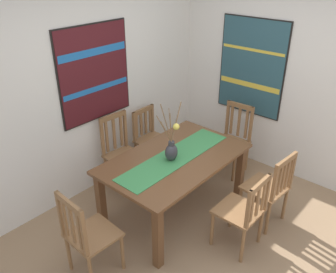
{
  "coord_description": "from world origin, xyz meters",
  "views": [
    {
      "loc": [
        -2.41,
        -1.47,
        2.75
      ],
      "look_at": [
        0.18,
        0.79,
        0.94
      ],
      "focal_mm": 37.75,
      "sensor_mm": 36.0,
      "label": 1
    }
  ],
  "objects_px": {
    "chair_3": "(88,235)",
    "dining_table": "(175,165)",
    "chair_5": "(270,187)",
    "chair_4": "(243,211)",
    "chair_0": "(233,139)",
    "chair_1": "(151,138)",
    "painting_on_side_wall": "(252,67)",
    "chair_2": "(121,152)",
    "painting_on_back_wall": "(94,73)",
    "centerpiece_vase": "(172,149)"
  },
  "relations": [
    {
      "from": "centerpiece_vase",
      "to": "chair_4",
      "type": "distance_m",
      "value": 0.97
    },
    {
      "from": "chair_3",
      "to": "dining_table",
      "type": "bearing_deg",
      "value": -0.23
    },
    {
      "from": "chair_0",
      "to": "chair_2",
      "type": "xyz_separation_m",
      "value": [
        -1.24,
        0.88,
        0.0
      ]
    },
    {
      "from": "chair_0",
      "to": "chair_1",
      "type": "height_order",
      "value": "chair_0"
    },
    {
      "from": "chair_4",
      "to": "chair_5",
      "type": "distance_m",
      "value": 0.53
    },
    {
      "from": "dining_table",
      "to": "chair_3",
      "type": "xyz_separation_m",
      "value": [
        -1.22,
        0.0,
        -0.16
      ]
    },
    {
      "from": "chair_2",
      "to": "chair_1",
      "type": "bearing_deg",
      "value": 0.29
    },
    {
      "from": "chair_2",
      "to": "painting_on_side_wall",
      "type": "xyz_separation_m",
      "value": [
        1.67,
        -0.82,
        0.89
      ]
    },
    {
      "from": "chair_2",
      "to": "chair_4",
      "type": "bearing_deg",
      "value": -88.84
    },
    {
      "from": "chair_0",
      "to": "chair_4",
      "type": "bearing_deg",
      "value": -143.98
    },
    {
      "from": "dining_table",
      "to": "painting_on_side_wall",
      "type": "distance_m",
      "value": 1.81
    },
    {
      "from": "chair_0",
      "to": "chair_5",
      "type": "bearing_deg",
      "value": -126.88
    },
    {
      "from": "chair_1",
      "to": "painting_on_back_wall",
      "type": "relative_size",
      "value": 0.77
    },
    {
      "from": "chair_0",
      "to": "painting_on_back_wall",
      "type": "distance_m",
      "value": 2.03
    },
    {
      "from": "chair_5",
      "to": "painting_on_side_wall",
      "type": "distance_m",
      "value": 1.72
    },
    {
      "from": "chair_4",
      "to": "painting_on_side_wall",
      "type": "relative_size",
      "value": 0.68
    },
    {
      "from": "chair_2",
      "to": "dining_table",
      "type": "bearing_deg",
      "value": -88.7
    },
    {
      "from": "chair_0",
      "to": "chair_5",
      "type": "height_order",
      "value": "chair_0"
    },
    {
      "from": "centerpiece_vase",
      "to": "chair_0",
      "type": "bearing_deg",
      "value": 0.24
    },
    {
      "from": "dining_table",
      "to": "painting_on_side_wall",
      "type": "height_order",
      "value": "painting_on_side_wall"
    },
    {
      "from": "chair_3",
      "to": "chair_4",
      "type": "relative_size",
      "value": 1.07
    },
    {
      "from": "chair_1",
      "to": "chair_4",
      "type": "bearing_deg",
      "value": -106.23
    },
    {
      "from": "chair_1",
      "to": "chair_2",
      "type": "xyz_separation_m",
      "value": [
        -0.55,
        -0.0,
        0.02
      ]
    },
    {
      "from": "painting_on_side_wall",
      "to": "chair_5",
      "type": "bearing_deg",
      "value": -139.01
    },
    {
      "from": "chair_3",
      "to": "chair_0",
      "type": "bearing_deg",
      "value": -0.25
    },
    {
      "from": "dining_table",
      "to": "painting_on_side_wall",
      "type": "xyz_separation_m",
      "value": [
        1.65,
        0.06,
        0.74
      ]
    },
    {
      "from": "chair_1",
      "to": "chair_5",
      "type": "height_order",
      "value": "chair_5"
    },
    {
      "from": "centerpiece_vase",
      "to": "chair_3",
      "type": "relative_size",
      "value": 0.75
    },
    {
      "from": "chair_1",
      "to": "painting_on_back_wall",
      "type": "height_order",
      "value": "painting_on_back_wall"
    },
    {
      "from": "dining_table",
      "to": "chair_1",
      "type": "height_order",
      "value": "chair_1"
    },
    {
      "from": "chair_3",
      "to": "painting_on_back_wall",
      "type": "relative_size",
      "value": 0.83
    },
    {
      "from": "chair_2",
      "to": "chair_4",
      "type": "xyz_separation_m",
      "value": [
        0.04,
        -1.76,
        -0.03
      ]
    },
    {
      "from": "chair_2",
      "to": "painting_on_back_wall",
      "type": "xyz_separation_m",
      "value": [
        -0.11,
        0.25,
        1.01
      ]
    },
    {
      "from": "chair_5",
      "to": "chair_3",
      "type": "bearing_deg",
      "value": 152.78
    },
    {
      "from": "chair_5",
      "to": "chair_4",
      "type": "bearing_deg",
      "value": 177.42
    },
    {
      "from": "chair_2",
      "to": "chair_3",
      "type": "relative_size",
      "value": 1.03
    },
    {
      "from": "chair_0",
      "to": "painting_on_back_wall",
      "type": "xyz_separation_m",
      "value": [
        -1.34,
        1.14,
        1.01
      ]
    },
    {
      "from": "dining_table",
      "to": "chair_4",
      "type": "distance_m",
      "value": 0.9
    },
    {
      "from": "chair_0",
      "to": "chair_5",
      "type": "distance_m",
      "value": 1.12
    },
    {
      "from": "centerpiece_vase",
      "to": "painting_on_back_wall",
      "type": "distance_m",
      "value": 1.29
    },
    {
      "from": "centerpiece_vase",
      "to": "chair_5",
      "type": "relative_size",
      "value": 0.78
    },
    {
      "from": "chair_3",
      "to": "painting_on_side_wall",
      "type": "bearing_deg",
      "value": 1.07
    },
    {
      "from": "chair_0",
      "to": "chair_3",
      "type": "distance_m",
      "value": 2.44
    },
    {
      "from": "chair_3",
      "to": "painting_on_side_wall",
      "type": "height_order",
      "value": "painting_on_side_wall"
    },
    {
      "from": "chair_4",
      "to": "chair_5",
      "type": "relative_size",
      "value": 0.97
    },
    {
      "from": "chair_1",
      "to": "centerpiece_vase",
      "type": "bearing_deg",
      "value": -123.95
    },
    {
      "from": "painting_on_back_wall",
      "to": "chair_0",
      "type": "bearing_deg",
      "value": -40.19
    },
    {
      "from": "chair_3",
      "to": "chair_4",
      "type": "xyz_separation_m",
      "value": [
        1.24,
        -0.88,
        -0.02
      ]
    },
    {
      "from": "dining_table",
      "to": "chair_1",
      "type": "xyz_separation_m",
      "value": [
        0.53,
        0.88,
        -0.17
      ]
    },
    {
      "from": "chair_0",
      "to": "chair_1",
      "type": "distance_m",
      "value": 1.12
    }
  ]
}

